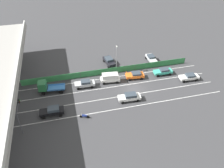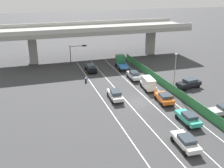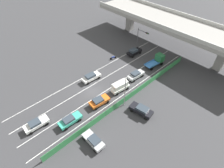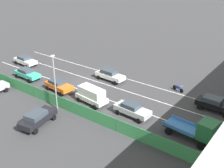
% 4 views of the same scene
% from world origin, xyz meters
% --- Properties ---
extents(ground_plane, '(300.00, 300.00, 0.00)m').
position_xyz_m(ground_plane, '(0.00, 0.00, 0.00)').
color(ground_plane, '#38383A').
extents(lane_line_left_edge, '(0.14, 44.46, 0.01)m').
position_xyz_m(lane_line_left_edge, '(-5.36, 4.23, 0.00)').
color(lane_line_left_edge, silver).
rests_on(lane_line_left_edge, ground).
extents(lane_line_mid_left, '(0.14, 44.46, 0.01)m').
position_xyz_m(lane_line_mid_left, '(-1.79, 4.23, 0.00)').
color(lane_line_mid_left, silver).
rests_on(lane_line_mid_left, ground).
extents(lane_line_mid_right, '(0.14, 44.46, 0.01)m').
position_xyz_m(lane_line_mid_right, '(1.79, 4.23, 0.00)').
color(lane_line_mid_right, silver).
rests_on(lane_line_mid_right, ground).
extents(lane_line_right_edge, '(0.14, 44.46, 0.01)m').
position_xyz_m(lane_line_right_edge, '(5.36, 4.23, 0.00)').
color(lane_line_right_edge, silver).
rests_on(lane_line_right_edge, ground).
extents(elevated_overpass, '(47.85, 11.60, 8.69)m').
position_xyz_m(elevated_overpass, '(0.00, 28.46, 7.01)').
color(elevated_overpass, gray).
rests_on(elevated_overpass, ground).
extents(green_fence, '(0.10, 40.56, 1.57)m').
position_xyz_m(green_fence, '(7.06, 4.23, 0.78)').
color(green_fence, '#338447').
rests_on(green_fence, ground).
extents(car_sedan_black, '(2.06, 4.66, 1.71)m').
position_xyz_m(car_sedan_black, '(-3.79, 17.85, 0.94)').
color(car_sedan_black, black).
rests_on(car_sedan_black, ground).
extents(car_sedan_white, '(2.17, 4.57, 1.52)m').
position_xyz_m(car_sedan_white, '(0.18, -13.47, 0.86)').
color(car_sedan_white, white).
rests_on(car_sedan_white, ground).
extents(car_sedan_silver, '(2.11, 4.54, 1.65)m').
position_xyz_m(car_sedan_silver, '(3.34, 10.47, 0.91)').
color(car_sedan_silver, '#B7BABC').
rests_on(car_sedan_silver, ground).
extents(car_hatchback_white, '(2.13, 4.77, 1.68)m').
position_xyz_m(car_hatchback_white, '(-3.37, 2.11, 0.93)').
color(car_hatchback_white, silver).
rests_on(car_hatchback_white, ground).
extents(car_van_white, '(2.40, 4.56, 2.19)m').
position_xyz_m(car_van_white, '(3.78, 4.60, 1.24)').
color(car_van_white, silver).
rests_on(car_van_white, ground).
extents(car_taxi_teal, '(2.00, 4.53, 1.54)m').
position_xyz_m(car_taxi_teal, '(3.71, -8.49, 0.87)').
color(car_taxi_teal, teal).
rests_on(car_taxi_teal, ground).
extents(car_taxi_orange, '(2.37, 4.39, 1.58)m').
position_xyz_m(car_taxi_orange, '(3.79, -1.44, 0.90)').
color(car_taxi_orange, orange).
rests_on(car_taxi_orange, ground).
extents(flatbed_truck_blue, '(2.71, 5.67, 2.71)m').
position_xyz_m(flatbed_truck_blue, '(3.52, 18.71, 1.37)').
color(flatbed_truck_blue, black).
rests_on(flatbed_truck_blue, ground).
extents(motorcycle, '(0.85, 1.87, 0.93)m').
position_xyz_m(motorcycle, '(-6.17, 11.99, 0.46)').
color(motorcycle, black).
rests_on(motorcycle, ground).
extents(parked_wagon_silver, '(4.30, 2.00, 1.56)m').
position_xyz_m(parked_wagon_silver, '(9.98, -7.94, 0.88)').
color(parked_wagon_silver, '#B2B5B7').
rests_on(parked_wagon_silver, ground).
extents(parked_sedan_dark, '(4.88, 2.66, 1.69)m').
position_xyz_m(parked_sedan_dark, '(11.27, 3.07, 0.94)').
color(parked_sedan_dark, black).
rests_on(parked_sedan_dark, ground).
extents(traffic_light, '(3.93, 0.43, 4.97)m').
position_xyz_m(traffic_light, '(-5.81, 23.15, 3.58)').
color(traffic_light, '#47474C').
rests_on(traffic_light, ground).
extents(street_lamp, '(0.60, 0.36, 7.08)m').
position_xyz_m(street_lamp, '(7.50, 2.13, 4.30)').
color(street_lamp, gray).
rests_on(street_lamp, ground).
extents(traffic_cone, '(0.47, 0.47, 0.59)m').
position_xyz_m(traffic_cone, '(6.25, -0.09, 0.27)').
color(traffic_cone, orange).
rests_on(traffic_cone, ground).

